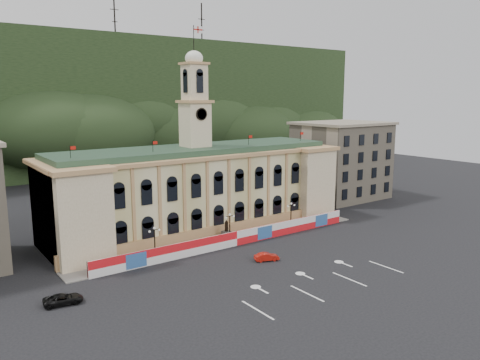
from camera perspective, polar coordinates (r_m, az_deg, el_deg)
ground at (r=68.40m, az=7.06°, el=-11.12°), size 260.00×260.00×0.00m
lane_markings at (r=65.12m, az=10.13°, el=-12.33°), size 26.00×10.00×0.02m
hill_ridge at (r=173.99m, az=-21.59°, el=7.75°), size 230.00×80.00×64.00m
city_hall at (r=87.59m, az=-5.24°, el=-0.99°), size 56.20×17.60×37.10m
side_building_right at (r=117.22m, az=12.25°, el=2.40°), size 21.00×17.00×18.60m
hoarding_fence at (r=79.03m, az=-0.41°, el=-7.12°), size 50.00×0.44×2.50m
pavement at (r=81.44m, az=-1.55°, el=-7.46°), size 56.00×5.50×0.16m
statue at (r=81.31m, az=-1.66°, el=-6.67°), size 1.40×1.40×3.72m
lamp_left at (r=73.26m, az=-10.36°, el=-7.20°), size 1.96×0.44×5.15m
lamp_center at (r=79.99m, az=-1.26°, el=-5.55°), size 1.96×0.44×5.15m
lamp_right at (r=88.44m, az=6.24°, el=-4.07°), size 1.96×0.44×5.15m
red_sedan at (r=72.32m, az=3.26°, el=-9.33°), size 3.80×4.63×1.24m
black_suv at (r=61.94m, az=-20.75°, el=-13.43°), size 3.68×5.34×1.29m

